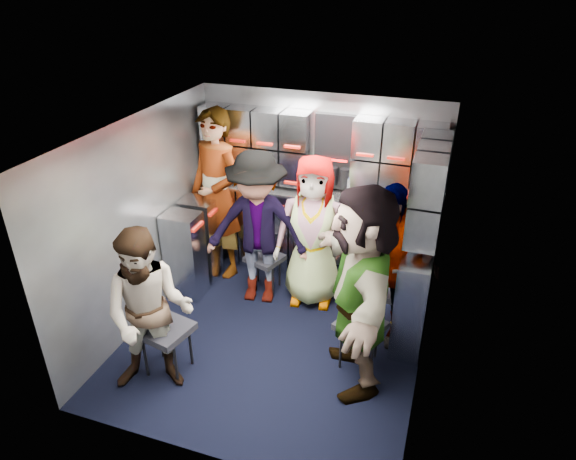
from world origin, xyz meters
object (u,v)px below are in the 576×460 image
(jump_seat_mid_right, at_px, (385,291))
(attendant_arc_b, at_px, (258,229))
(jump_seat_center, at_px, (317,262))
(attendant_arc_c, at_px, (313,232))
(jump_seat_mid_left, at_px, (265,260))
(jump_seat_near_left, at_px, (165,332))
(attendant_standing, at_px, (217,195))
(attendant_arc_e, at_px, (360,290))
(jump_seat_near_right, at_px, (360,328))
(attendant_arc_a, at_px, (150,313))
(attendant_arc_d, at_px, (386,265))

(jump_seat_mid_right, height_order, attendant_arc_b, attendant_arc_b)
(jump_seat_center, height_order, attendant_arc_c, attendant_arc_c)
(jump_seat_mid_left, xyz_separation_m, attendant_arc_b, (0.00, -0.18, 0.48))
(jump_seat_center, relative_size, attendant_arc_c, 0.25)
(jump_seat_near_left, distance_m, jump_seat_center, 1.91)
(attendant_arc_c, bearing_deg, jump_seat_mid_left, 171.46)
(attendant_standing, xyz_separation_m, attendant_arc_b, (0.65, -0.39, -0.13))
(jump_seat_near_left, distance_m, attendant_arc_e, 1.75)
(jump_seat_mid_left, relative_size, attendant_standing, 0.23)
(jump_seat_mid_left, xyz_separation_m, jump_seat_mid_right, (1.38, -0.23, 0.03))
(jump_seat_mid_left, relative_size, attendant_arc_e, 0.24)
(jump_seat_near_right, relative_size, attendant_arc_c, 0.30)
(jump_seat_center, bearing_deg, jump_seat_mid_right, -25.61)
(jump_seat_mid_right, bearing_deg, attendant_arc_e, -98.60)
(jump_seat_mid_right, bearing_deg, attendant_standing, 167.76)
(jump_seat_near_right, relative_size, attendant_standing, 0.25)
(jump_seat_center, xyz_separation_m, attendant_arc_e, (0.70, -1.21, 0.57))
(attendant_standing, bearing_deg, attendant_arc_a, -61.77)
(attendant_arc_a, distance_m, attendant_arc_c, 1.91)
(jump_seat_center, bearing_deg, jump_seat_near_right, -55.73)
(jump_seat_mid_left, height_order, attendant_arc_e, attendant_arc_e)
(attendant_arc_d, bearing_deg, attendant_arc_e, -99.14)
(jump_seat_near_left, height_order, jump_seat_mid_right, jump_seat_near_left)
(jump_seat_near_left, distance_m, attendant_arc_a, 0.38)
(jump_seat_near_left, bearing_deg, jump_seat_mid_left, 76.69)
(attendant_arc_a, height_order, attendant_arc_d, attendant_arc_d)
(attendant_arc_a, bearing_deg, jump_seat_near_left, 70.22)
(attendant_arc_c, bearing_deg, jump_seat_near_left, -128.64)
(jump_seat_near_left, xyz_separation_m, attendant_arc_d, (1.74, 1.10, 0.39))
(jump_seat_near_right, bearing_deg, jump_seat_near_left, -158.05)
(attendant_standing, bearing_deg, attendant_arc_c, 8.96)
(jump_seat_mid_left, relative_size, jump_seat_mid_right, 0.97)
(jump_seat_near_left, distance_m, jump_seat_mid_right, 2.16)
(jump_seat_mid_right, height_order, attendant_arc_e, attendant_arc_e)
(jump_seat_near_left, xyz_separation_m, jump_seat_center, (0.91, 1.68, -0.07))
(jump_seat_center, relative_size, attendant_standing, 0.21)
(jump_seat_near_left, height_order, attendant_arc_b, attendant_arc_b)
(jump_seat_near_left, relative_size, jump_seat_mid_right, 1.06)
(jump_seat_mid_right, relative_size, attendant_arc_e, 0.25)
(attendant_arc_b, height_order, attendant_arc_c, attendant_arc_b)
(jump_seat_mid_right, height_order, attendant_arc_a, attendant_arc_a)
(attendant_arc_c, bearing_deg, attendant_arc_a, -125.82)
(jump_seat_mid_left, distance_m, jump_seat_mid_right, 1.40)
(attendant_arc_b, bearing_deg, attendant_arc_a, -111.43)
(jump_seat_near_right, bearing_deg, jump_seat_center, 124.27)
(attendant_arc_a, bearing_deg, jump_seat_mid_left, 58.29)
(jump_seat_near_left, relative_size, attendant_arc_d, 0.30)
(attendant_arc_a, bearing_deg, attendant_arc_b, 56.92)
(jump_seat_center, relative_size, attendant_arc_b, 0.24)
(jump_seat_near_left, bearing_deg, attendant_arc_b, 74.97)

